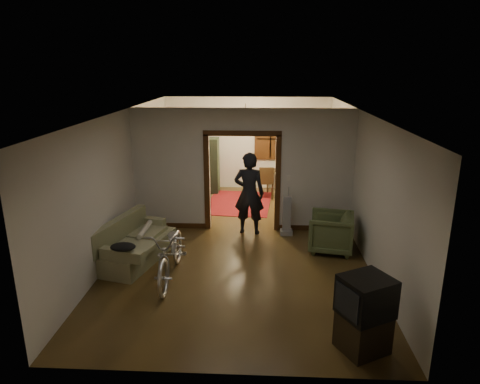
# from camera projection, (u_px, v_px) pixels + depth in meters

# --- Properties ---
(floor) EXTENTS (5.00, 8.50, 0.01)m
(floor) POSITION_uv_depth(u_px,v_px,m) (241.00, 240.00, 9.40)
(floor) COLOR #372711
(floor) RESTS_ON ground
(ceiling) EXTENTS (5.00, 8.50, 0.01)m
(ceiling) POSITION_uv_depth(u_px,v_px,m) (241.00, 112.00, 8.60)
(ceiling) COLOR white
(ceiling) RESTS_ON floor
(wall_back) EXTENTS (5.00, 0.02, 2.80)m
(wall_back) POSITION_uv_depth(u_px,v_px,m) (248.00, 143.00, 13.07)
(wall_back) COLOR beige
(wall_back) RESTS_ON floor
(wall_left) EXTENTS (0.02, 8.50, 2.80)m
(wall_left) POSITION_uv_depth(u_px,v_px,m) (124.00, 177.00, 9.12)
(wall_left) COLOR beige
(wall_left) RESTS_ON floor
(wall_right) EXTENTS (0.02, 8.50, 2.80)m
(wall_right) POSITION_uv_depth(u_px,v_px,m) (361.00, 180.00, 8.88)
(wall_right) COLOR beige
(wall_right) RESTS_ON floor
(partition_wall) EXTENTS (5.00, 0.14, 2.80)m
(partition_wall) POSITION_uv_depth(u_px,v_px,m) (242.00, 170.00, 9.72)
(partition_wall) COLOR beige
(partition_wall) RESTS_ON floor
(door_casing) EXTENTS (1.74, 0.20, 2.32)m
(door_casing) POSITION_uv_depth(u_px,v_px,m) (242.00, 183.00, 9.81)
(door_casing) COLOR #371E0C
(door_casing) RESTS_ON floor
(far_window) EXTENTS (0.98, 0.06, 1.28)m
(far_window) POSITION_uv_depth(u_px,v_px,m) (271.00, 139.00, 12.96)
(far_window) COLOR black
(far_window) RESTS_ON wall_back
(chandelier) EXTENTS (0.24, 0.24, 0.24)m
(chandelier) POSITION_uv_depth(u_px,v_px,m) (245.00, 119.00, 11.12)
(chandelier) COLOR #FFE0A5
(chandelier) RESTS_ON ceiling
(light_switch) EXTENTS (0.08, 0.01, 0.12)m
(light_switch) POSITION_uv_depth(u_px,v_px,m) (289.00, 178.00, 9.64)
(light_switch) COLOR silver
(light_switch) RESTS_ON partition_wall
(sofa) EXTENTS (1.27, 2.00, 0.85)m
(sofa) POSITION_uv_depth(u_px,v_px,m) (136.00, 240.00, 8.35)
(sofa) COLOR #74774F
(sofa) RESTS_ON floor
(rolled_paper) EXTENTS (0.10, 0.83, 0.10)m
(rolled_paper) POSITION_uv_depth(u_px,v_px,m) (145.00, 229.00, 8.60)
(rolled_paper) COLOR beige
(rolled_paper) RESTS_ON sofa
(jacket) EXTENTS (0.44, 0.33, 0.13)m
(jacket) POSITION_uv_depth(u_px,v_px,m) (123.00, 247.00, 7.40)
(jacket) COLOR black
(jacket) RESTS_ON sofa
(bicycle) EXTENTS (0.70, 1.94, 1.01)m
(bicycle) POSITION_uv_depth(u_px,v_px,m) (171.00, 252.00, 7.60)
(bicycle) COLOR silver
(bicycle) RESTS_ON floor
(armchair) EXTENTS (1.03, 1.01, 0.80)m
(armchair) POSITION_uv_depth(u_px,v_px,m) (331.00, 232.00, 8.79)
(armchair) COLOR #4C5A33
(armchair) RESTS_ON floor
(tv_stand) EXTENTS (0.77, 0.74, 0.53)m
(tv_stand) POSITION_uv_depth(u_px,v_px,m) (363.00, 332.00, 5.73)
(tv_stand) COLOR black
(tv_stand) RESTS_ON floor
(crt_tv) EXTENTS (0.81, 0.78, 0.53)m
(crt_tv) POSITION_uv_depth(u_px,v_px,m) (366.00, 297.00, 5.58)
(crt_tv) COLOR black
(crt_tv) RESTS_ON tv_stand
(vacuum) EXTENTS (0.32, 0.28, 0.89)m
(vacuum) POSITION_uv_depth(u_px,v_px,m) (287.00, 216.00, 9.61)
(vacuum) COLOR gray
(vacuum) RESTS_ON floor
(person) EXTENTS (0.73, 0.53, 1.88)m
(person) POSITION_uv_depth(u_px,v_px,m) (249.00, 193.00, 9.57)
(person) COLOR black
(person) RESTS_ON floor
(oriental_rug) EXTENTS (1.88, 2.37, 0.02)m
(oriental_rug) POSITION_uv_depth(u_px,v_px,m) (239.00, 203.00, 11.93)
(oriental_rug) COLOR maroon
(oriental_rug) RESTS_ON floor
(locker) EXTENTS (0.84, 0.48, 1.65)m
(locker) POSITION_uv_depth(u_px,v_px,m) (205.00, 165.00, 12.75)
(locker) COLOR #22331E
(locker) RESTS_ON floor
(globe) EXTENTS (0.28, 0.28, 0.28)m
(globe) POSITION_uv_depth(u_px,v_px,m) (204.00, 128.00, 12.43)
(globe) COLOR #1E5972
(globe) RESTS_ON locker
(desk) EXTENTS (0.97, 0.67, 0.65)m
(desk) POSITION_uv_depth(u_px,v_px,m) (281.00, 181.00, 12.96)
(desk) COLOR black
(desk) RESTS_ON floor
(desk_chair) EXTENTS (0.53, 0.53, 0.94)m
(desk_chair) POSITION_uv_depth(u_px,v_px,m) (266.00, 182.00, 12.32)
(desk_chair) COLOR black
(desk_chair) RESTS_ON floor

